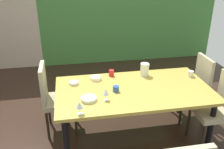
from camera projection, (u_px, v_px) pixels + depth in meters
The scene contains 15 objects.
ground_plane at pixel (105, 142), 3.42m from camera, with size 6.25×6.02×0.02m, color #301F17.
garden_window_panel at pixel (130, 6), 5.68m from camera, with size 4.12×0.10×2.63m, color #45813B.
dining_table at pixel (134, 93), 3.26m from camera, with size 2.00×1.08×0.74m.
chair_left_far at pixel (54, 96), 3.42m from camera, with size 0.44×0.44×1.02m.
chair_right_near at pixel (218, 106), 3.20m from camera, with size 0.44×0.44×0.98m.
chair_right_far at pixel (195, 84), 3.76m from camera, with size 0.44×0.44×0.98m.
wine_glass_near_window at pixel (106, 92), 2.93m from camera, with size 0.07×0.07×0.15m.
wine_glass_south at pixel (79, 105), 2.66m from camera, with size 0.08×0.08×0.15m.
serving_bowl_center at pixel (89, 99), 2.96m from camera, with size 0.19×0.19×0.04m, color beige.
serving_bowl_east at pixel (74, 83), 3.34m from camera, with size 0.13×0.13×0.04m, color beige.
serving_bowl_front at pixel (96, 78), 3.47m from camera, with size 0.15×0.15×0.05m, color white.
cup_left at pixel (191, 74), 3.56m from camera, with size 0.08×0.08×0.08m, color silver.
cup_corner at pixel (116, 89), 3.15m from camera, with size 0.08×0.08×0.07m, color #274D9C.
cup_north at pixel (111, 73), 3.57m from camera, with size 0.07×0.07×0.09m, color red.
pitcher_near_shelf at pixel (145, 69), 3.57m from camera, with size 0.14×0.12×0.19m.
Camera 1 is at (-0.39, -2.70, 2.26)m, focal length 40.00 mm.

